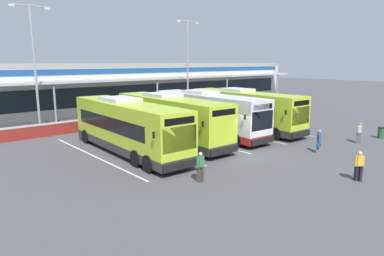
{
  "coord_description": "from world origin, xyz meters",
  "views": [
    {
      "loc": [
        -17.78,
        -14.78,
        6.22
      ],
      "look_at": [
        -2.33,
        3.0,
        1.6
      ],
      "focal_mm": 31.6,
      "sensor_mm": 36.0,
      "label": 1
    }
  ],
  "objects_px": {
    "coach_bus_centre": "(207,114)",
    "pedestrian_child": "(359,132)",
    "coach_bus_left_centre": "(170,120)",
    "pedestrian_in_dark_coat": "(200,166)",
    "lamp_post_west": "(34,61)",
    "pedestrian_near_bin": "(359,165)",
    "coach_bus_leftmost": "(128,127)",
    "lamp_post_centre": "(188,61)",
    "coach_bus_right_centre": "(244,111)",
    "litter_bin": "(381,133)",
    "pedestrian_with_handbag": "(319,141)"
  },
  "relations": [
    {
      "from": "pedestrian_child",
      "to": "lamp_post_centre",
      "type": "bearing_deg",
      "value": 90.59
    },
    {
      "from": "coach_bus_leftmost",
      "to": "pedestrian_child",
      "type": "xyz_separation_m",
      "value": [
        14.99,
        -9.32,
        -0.91
      ]
    },
    {
      "from": "litter_bin",
      "to": "pedestrian_with_handbag",
      "type": "bearing_deg",
      "value": 172.4
    },
    {
      "from": "coach_bus_left_centre",
      "to": "pedestrian_in_dark_coat",
      "type": "distance_m",
      "value": 9.36
    },
    {
      "from": "coach_bus_right_centre",
      "to": "pedestrian_in_dark_coat",
      "type": "xyz_separation_m",
      "value": [
        -12.51,
        -7.74,
        -0.91
      ]
    },
    {
      "from": "pedestrian_with_handbag",
      "to": "lamp_post_centre",
      "type": "relative_size",
      "value": 0.15
    },
    {
      "from": "pedestrian_child",
      "to": "coach_bus_left_centre",
      "type": "bearing_deg",
      "value": 137.52
    },
    {
      "from": "pedestrian_in_dark_coat",
      "to": "pedestrian_child",
      "type": "xyz_separation_m",
      "value": [
        15.16,
        -1.68,
        0.0
      ]
    },
    {
      "from": "coach_bus_leftmost",
      "to": "lamp_post_centre",
      "type": "distance_m",
      "value": 18.98
    },
    {
      "from": "pedestrian_in_dark_coat",
      "to": "lamp_post_centre",
      "type": "relative_size",
      "value": 0.15
    },
    {
      "from": "pedestrian_in_dark_coat",
      "to": "lamp_post_west",
      "type": "bearing_deg",
      "value": 96.7
    },
    {
      "from": "lamp_post_centre",
      "to": "litter_bin",
      "type": "relative_size",
      "value": 11.83
    },
    {
      "from": "pedestrian_near_bin",
      "to": "litter_bin",
      "type": "height_order",
      "value": "pedestrian_near_bin"
    },
    {
      "from": "coach_bus_left_centre",
      "to": "lamp_post_west",
      "type": "bearing_deg",
      "value": 121.43
    },
    {
      "from": "coach_bus_centre",
      "to": "pedestrian_near_bin",
      "type": "xyz_separation_m",
      "value": [
        -1.99,
        -13.71,
        -0.91
      ]
    },
    {
      "from": "coach_bus_leftmost",
      "to": "coach_bus_centre",
      "type": "bearing_deg",
      "value": 4.82
    },
    {
      "from": "coach_bus_left_centre",
      "to": "pedestrian_child",
      "type": "xyz_separation_m",
      "value": [
        10.86,
        -9.94,
        -0.91
      ]
    },
    {
      "from": "lamp_post_west",
      "to": "litter_bin",
      "type": "xyz_separation_m",
      "value": [
        20.5,
        -21.1,
        -5.82
      ]
    },
    {
      "from": "coach_bus_leftmost",
      "to": "coach_bus_left_centre",
      "type": "distance_m",
      "value": 4.18
    },
    {
      "from": "coach_bus_leftmost",
      "to": "coach_bus_right_centre",
      "type": "xyz_separation_m",
      "value": [
        12.34,
        0.1,
        0.0
      ]
    },
    {
      "from": "pedestrian_with_handbag",
      "to": "pedestrian_near_bin",
      "type": "distance_m",
      "value": 5.7
    },
    {
      "from": "coach_bus_centre",
      "to": "lamp_post_centre",
      "type": "height_order",
      "value": "lamp_post_centre"
    },
    {
      "from": "coach_bus_centre",
      "to": "pedestrian_child",
      "type": "distance_m",
      "value": 12.11
    },
    {
      "from": "pedestrian_in_dark_coat",
      "to": "pedestrian_child",
      "type": "distance_m",
      "value": 15.25
    },
    {
      "from": "pedestrian_child",
      "to": "lamp_post_west",
      "type": "xyz_separation_m",
      "value": [
        -17.38,
        20.62,
        5.42
      ]
    },
    {
      "from": "pedestrian_near_bin",
      "to": "lamp_post_west",
      "type": "bearing_deg",
      "value": 109.55
    },
    {
      "from": "coach_bus_left_centre",
      "to": "lamp_post_west",
      "type": "height_order",
      "value": "lamp_post_west"
    },
    {
      "from": "pedestrian_in_dark_coat",
      "to": "lamp_post_centre",
      "type": "bearing_deg",
      "value": 51.31
    },
    {
      "from": "coach_bus_left_centre",
      "to": "litter_bin",
      "type": "distance_m",
      "value": 17.48
    },
    {
      "from": "coach_bus_centre",
      "to": "lamp_post_west",
      "type": "bearing_deg",
      "value": 135.06
    },
    {
      "from": "coach_bus_leftmost",
      "to": "lamp_post_west",
      "type": "relative_size",
      "value": 1.11
    },
    {
      "from": "coach_bus_left_centre",
      "to": "coach_bus_right_centre",
      "type": "height_order",
      "value": "same"
    },
    {
      "from": "pedestrian_in_dark_coat",
      "to": "pedestrian_child",
      "type": "height_order",
      "value": "same"
    },
    {
      "from": "coach_bus_left_centre",
      "to": "pedestrian_with_handbag",
      "type": "bearing_deg",
      "value": -57.95
    },
    {
      "from": "coach_bus_right_centre",
      "to": "pedestrian_with_handbag",
      "type": "relative_size",
      "value": 7.55
    },
    {
      "from": "pedestrian_child",
      "to": "litter_bin",
      "type": "distance_m",
      "value": 3.17
    },
    {
      "from": "coach_bus_right_centre",
      "to": "lamp_post_west",
      "type": "relative_size",
      "value": 1.11
    },
    {
      "from": "coach_bus_centre",
      "to": "pedestrian_with_handbag",
      "type": "height_order",
      "value": "coach_bus_centre"
    },
    {
      "from": "lamp_post_centre",
      "to": "coach_bus_left_centre",
      "type": "bearing_deg",
      "value": -135.67
    },
    {
      "from": "pedestrian_near_bin",
      "to": "coach_bus_leftmost",
      "type": "bearing_deg",
      "value": 115.61
    },
    {
      "from": "coach_bus_centre",
      "to": "lamp_post_west",
      "type": "xyz_separation_m",
      "value": [
        -10.63,
        10.61,
        4.5
      ]
    },
    {
      "from": "coach_bus_centre",
      "to": "pedestrian_with_handbag",
      "type": "distance_m",
      "value": 9.6
    },
    {
      "from": "coach_bus_leftmost",
      "to": "coach_bus_right_centre",
      "type": "bearing_deg",
      "value": 0.47
    },
    {
      "from": "coach_bus_right_centre",
      "to": "lamp_post_west",
      "type": "height_order",
      "value": "lamp_post_west"
    },
    {
      "from": "pedestrian_near_bin",
      "to": "lamp_post_centre",
      "type": "xyz_separation_m",
      "value": [
        8.54,
        24.04,
        5.42
      ]
    },
    {
      "from": "pedestrian_with_handbag",
      "to": "pedestrian_near_bin",
      "type": "bearing_deg",
      "value": -130.86
    },
    {
      "from": "lamp_post_centre",
      "to": "coach_bus_right_centre",
      "type": "bearing_deg",
      "value": -102.57
    },
    {
      "from": "coach_bus_leftmost",
      "to": "pedestrian_near_bin",
      "type": "height_order",
      "value": "coach_bus_leftmost"
    },
    {
      "from": "coach_bus_right_centre",
      "to": "lamp_post_centre",
      "type": "bearing_deg",
      "value": 77.43
    },
    {
      "from": "coach_bus_left_centre",
      "to": "lamp_post_west",
      "type": "xyz_separation_m",
      "value": [
        -6.53,
        10.68,
        4.5
      ]
    }
  ]
}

